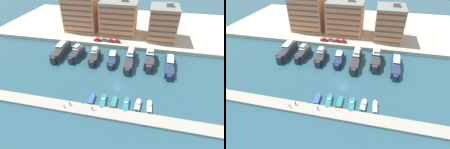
{
  "view_description": "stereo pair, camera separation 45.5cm",
  "coord_description": "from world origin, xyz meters",
  "views": [
    {
      "loc": [
        9.82,
        -55.49,
        46.38
      ],
      "look_at": [
        -2.87,
        3.11,
        2.5
      ],
      "focal_mm": 28.0,
      "sensor_mm": 36.0,
      "label": 1
    },
    {
      "loc": [
        10.26,
        -55.39,
        46.38
      ],
      "look_at": [
        -2.87,
        3.11,
        2.5
      ],
      "focal_mm": 28.0,
      "sensor_mm": 36.0,
      "label": 2
    }
  ],
  "objects": [
    {
      "name": "pedestrian_far_side",
      "position": [
        -5.71,
        -16.33,
        1.76
      ],
      "size": [
        0.4,
        0.52,
        1.55
      ],
      "color": "#4C515B",
      "rests_on": "pier_dock"
    },
    {
      "name": "apartment_block_left",
      "position": [
        -8.57,
        49.0,
        11.69
      ],
      "size": [
        21.74,
        16.42,
        21.2
      ],
      "color": "tan",
      "rests_on": "quay_promenade"
    },
    {
      "name": "yacht_charcoal_mid_left",
      "position": [
        -14.89,
        17.08,
        2.17
      ],
      "size": [
        5.12,
        15.32,
        7.7
      ],
      "color": "#333338",
      "rests_on": "ground"
    },
    {
      "name": "car_red_center_left",
      "position": [
        -6.77,
        34.55,
        3.02
      ],
      "size": [
        4.15,
        2.02,
        1.8
      ],
      "color": "red",
      "rests_on": "quay_promenade"
    },
    {
      "name": "car_red_mid_left",
      "position": [
        -10.51,
        34.6,
        3.02
      ],
      "size": [
        4.11,
        1.93,
        1.8
      ],
      "color": "red",
      "rests_on": "quay_promenade"
    },
    {
      "name": "motorboat_teal_left",
      "position": [
        -3.11,
        -11.21,
        0.49
      ],
      "size": [
        2.45,
        7.32,
        1.5
      ],
      "color": "teal",
      "rests_on": "ground"
    },
    {
      "name": "pedestrian_near_edge",
      "position": [
        -14.07,
        -15.89,
        1.76
      ],
      "size": [
        0.36,
        0.56,
        1.56
      ],
      "color": "#282D3D",
      "rests_on": "pier_dock"
    },
    {
      "name": "motorboat_blue_far_left",
      "position": [
        -7.62,
        -11.02,
        0.49
      ],
      "size": [
        2.24,
        6.07,
        0.98
      ],
      "color": "#33569E",
      "rests_on": "ground"
    },
    {
      "name": "apartment_block_far_left",
      "position": [
        -32.67,
        49.28,
        13.32
      ],
      "size": [
        20.44,
        15.32,
        24.46
      ],
      "color": "tan",
      "rests_on": "quay_promenade"
    },
    {
      "name": "bollard_west",
      "position": [
        -9.85,
        -14.23,
        1.16
      ],
      "size": [
        0.2,
        0.2,
        0.61
      ],
      "color": "#2D2D33",
      "rests_on": "pier_dock"
    },
    {
      "name": "pedestrian_mid_deck",
      "position": [
        -15.64,
        -17.39,
        1.76
      ],
      "size": [
        0.56,
        0.37,
        1.56
      ],
      "color": "#4C515B",
      "rests_on": "pier_dock"
    },
    {
      "name": "yacht_navy_mid_right",
      "position": [
        21.63,
        17.21,
        1.84
      ],
      "size": [
        4.85,
        21.2,
        6.34
      ],
      "color": "navy",
      "rests_on": "ground"
    },
    {
      "name": "pier_dock",
      "position": [
        0.0,
        -16.46,
        0.42
      ],
      "size": [
        120.0,
        4.95,
        0.84
      ],
      "primitive_type": "cube",
      "color": "#9E998E",
      "rests_on": "ground"
    },
    {
      "name": "quay_promenade",
      "position": [
        0.0,
        66.23,
        1.02
      ],
      "size": [
        180.0,
        70.0,
        2.05
      ],
      "primitive_type": "cube",
      "color": "#BCB29E",
      "rests_on": "ground"
    },
    {
      "name": "ground_plane",
      "position": [
        0.0,
        0.0,
        0.0
      ],
      "size": [
        400.0,
        400.0,
        0.0
      ],
      "primitive_type": "plane",
      "color": "#285160"
    },
    {
      "name": "motorboat_cream_center_right",
      "position": [
        13.64,
        -10.4,
        0.49
      ],
      "size": [
        1.67,
        6.23,
        1.47
      ],
      "color": "beige",
      "rests_on": "ground"
    },
    {
      "name": "bollard_west_mid",
      "position": [
        0.01,
        -14.23,
        1.16
      ],
      "size": [
        0.2,
        0.2,
        0.61
      ],
      "color": "#2D2D33",
      "rests_on": "pier_dock"
    },
    {
      "name": "motorboat_grey_center",
      "position": [
        9.52,
        -10.52,
        0.55
      ],
      "size": [
        2.3,
        6.19,
        1.62
      ],
      "color": "#9EA3A8",
      "rests_on": "ground"
    },
    {
      "name": "motorboat_teal_center_left",
      "position": [
        5.35,
        -11.07,
        0.48
      ],
      "size": [
        2.2,
        7.36,
        1.42
      ],
      "color": "teal",
      "rests_on": "ground"
    },
    {
      "name": "car_red_far_left",
      "position": [
        -18.22,
        34.23,
        3.02
      ],
      "size": [
        4.2,
        2.12,
        1.8
      ],
      "color": "red",
      "rests_on": "quay_promenade"
    },
    {
      "name": "yacht_charcoal_center",
      "position": [
        2.88,
        18.0,
        2.41
      ],
      "size": [
        4.03,
        22.54,
        8.31
      ],
      "color": "#333338",
      "rests_on": "ground"
    },
    {
      "name": "yacht_navy_center_left",
      "position": [
        -5.68,
        17.16,
        1.74
      ],
      "size": [
        4.85,
        15.48,
        6.13
      ],
      "color": "navy",
      "rests_on": "ground"
    },
    {
      "name": "yacht_charcoal_far_left",
      "position": [
        -33.77,
        18.52,
        2.35
      ],
      "size": [
        4.99,
        20.55,
        7.43
      ],
      "color": "#333338",
      "rests_on": "ground"
    },
    {
      "name": "apartment_block_mid_left",
      "position": [
        17.36,
        46.2,
        11.37
      ],
      "size": [
        15.57,
        18.21,
        20.53
      ],
      "color": "tan",
      "rests_on": "quay_promenade"
    },
    {
      "name": "yacht_charcoal_left",
      "position": [
        -24.53,
        17.59,
        2.34
      ],
      "size": [
        4.8,
        15.02,
        8.06
      ],
      "color": "#333338",
      "rests_on": "ground"
    },
    {
      "name": "yacht_charcoal_center_right",
      "position": [
        12.19,
        19.91,
        2.62
      ],
      "size": [
        4.65,
        18.74,
        8.76
      ],
      "color": "#333338",
      "rests_on": "ground"
    },
    {
      "name": "motorboat_teal_mid_left",
      "position": [
        0.92,
        -10.69,
        0.43
      ],
      "size": [
        1.9,
        6.17,
        0.88
      ],
      "color": "teal",
      "rests_on": "ground"
    },
    {
      "name": "car_grey_left",
      "position": [
        -14.47,
        35.1,
        3.02
      ],
      "size": [
        4.2,
        2.12,
        1.8
      ],
      "color": "slate",
      "rests_on": "quay_promenade"
    }
  ]
}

